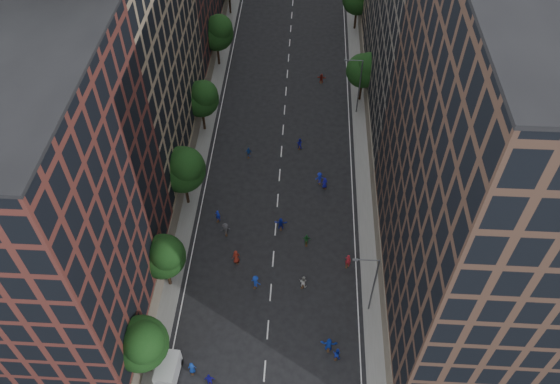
% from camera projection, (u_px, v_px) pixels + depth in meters
% --- Properties ---
extents(ground, '(240.00, 240.00, 0.00)m').
position_uv_depth(ground, '(283.00, 132.00, 77.67)').
color(ground, black).
rests_on(ground, ground).
extents(sidewalk_left, '(4.00, 105.00, 0.15)m').
position_uv_depth(sidewalk_left, '(207.00, 96.00, 83.09)').
color(sidewalk_left, slate).
rests_on(sidewalk_left, ground).
extents(sidewalk_right, '(4.00, 105.00, 0.15)m').
position_uv_depth(sidewalk_right, '(365.00, 102.00, 82.21)').
color(sidewalk_right, slate).
rests_on(sidewalk_right, ground).
extents(bldg_left_a, '(14.00, 22.00, 30.00)m').
position_uv_depth(bldg_left_a, '(51.00, 215.00, 47.79)').
color(bldg_left_a, '#562721').
rests_on(bldg_left_a, ground).
extents(bldg_left_b, '(14.00, 26.00, 34.00)m').
position_uv_depth(bldg_left_b, '(116.00, 43.00, 62.42)').
color(bldg_left_b, '#947D61').
rests_on(bldg_left_b, ground).
extents(bldg_right_a, '(14.00, 30.00, 36.00)m').
position_uv_depth(bldg_right_a, '(489.00, 176.00, 46.87)').
color(bldg_right_a, '#4C3428').
rests_on(bldg_right_a, ground).
extents(bldg_right_b, '(14.00, 28.00, 33.00)m').
position_uv_depth(bldg_right_b, '(438.00, 16.00, 67.45)').
color(bldg_right_b, '#60594F').
rests_on(bldg_right_b, ground).
extents(tree_left_0, '(5.20, 5.20, 8.83)m').
position_uv_depth(tree_left_0, '(142.00, 343.00, 49.39)').
color(tree_left_0, black).
rests_on(tree_left_0, ground).
extents(tree_left_1, '(4.80, 4.80, 8.21)m').
position_uv_depth(tree_left_1, '(164.00, 256.00, 56.41)').
color(tree_left_1, black).
rests_on(tree_left_1, ground).
extents(tree_left_2, '(5.60, 5.60, 9.45)m').
position_uv_depth(tree_left_2, '(183.00, 168.00, 63.85)').
color(tree_left_2, black).
rests_on(tree_left_2, ground).
extents(tree_left_3, '(5.00, 5.00, 8.58)m').
position_uv_depth(tree_left_3, '(202.00, 98.00, 73.67)').
color(tree_left_3, black).
rests_on(tree_left_3, ground).
extents(tree_left_4, '(5.40, 5.40, 9.08)m').
position_uv_depth(tree_left_4, '(217.00, 32.00, 84.20)').
color(tree_left_4, black).
rests_on(tree_left_4, ground).
extents(tree_right_a, '(5.00, 5.00, 8.39)m').
position_uv_depth(tree_right_a, '(365.00, 69.00, 78.36)').
color(tree_right_a, black).
rests_on(tree_right_a, ground).
extents(streetlamp_near, '(2.64, 0.22, 9.06)m').
position_uv_depth(streetlamp_near, '(372.00, 283.00, 54.66)').
color(streetlamp_near, '#595B60').
rests_on(streetlamp_near, ground).
extents(streetlamp_far, '(2.64, 0.22, 9.06)m').
position_uv_depth(streetlamp_far, '(358.00, 84.00, 76.82)').
color(streetlamp_far, '#595B60').
rests_on(streetlamp_far, ground).
extents(cargo_van, '(2.31, 4.49, 2.33)m').
position_uv_depth(cargo_van, '(167.00, 374.00, 52.33)').
color(cargo_van, '#BABBBC').
rests_on(cargo_van, ground).
extents(skater_0, '(0.83, 0.60, 1.58)m').
position_uv_depth(skater_0, '(192.00, 368.00, 53.22)').
color(skater_0, '#13389E').
rests_on(skater_0, ground).
extents(skater_2, '(0.97, 0.86, 1.65)m').
position_uv_depth(skater_2, '(337.00, 354.00, 54.19)').
color(skater_2, '#13279E').
rests_on(skater_2, ground).
extents(skater_3, '(1.30, 1.06, 1.75)m').
position_uv_depth(skater_3, '(256.00, 282.00, 59.76)').
color(skater_3, '#1433A3').
rests_on(skater_3, ground).
extents(skater_4, '(1.09, 0.52, 1.80)m').
position_uv_depth(skater_4, '(209.00, 380.00, 52.31)').
color(skater_4, '#16118E').
rests_on(skater_4, ground).
extents(skater_5, '(1.76, 0.63, 1.88)m').
position_uv_depth(skater_5, '(329.00, 345.00, 54.71)').
color(skater_5, '#173CBD').
rests_on(skater_5, ground).
extents(skater_6, '(1.09, 0.92, 1.90)m').
position_uv_depth(skater_6, '(236.00, 257.00, 61.92)').
color(skater_6, maroon).
rests_on(skater_6, ground).
extents(skater_7, '(0.83, 0.71, 1.92)m').
position_uv_depth(skater_7, '(348.00, 261.00, 61.55)').
color(skater_7, '#A31B24').
rests_on(skater_7, ground).
extents(skater_8, '(1.02, 0.91, 1.73)m').
position_uv_depth(skater_8, '(303.00, 282.00, 59.80)').
color(skater_8, '#B5B4B0').
rests_on(skater_8, ground).
extents(skater_9, '(1.28, 0.96, 1.77)m').
position_uv_depth(skater_9, '(226.00, 229.00, 64.69)').
color(skater_9, '#39393E').
rests_on(skater_9, ground).
extents(skater_10, '(0.98, 0.41, 1.66)m').
position_uv_depth(skater_10, '(307.00, 240.00, 63.71)').
color(skater_10, '#1A5623').
rests_on(skater_10, ground).
extents(skater_11, '(1.57, 0.50, 1.69)m').
position_uv_depth(skater_11, '(281.00, 224.00, 65.31)').
color(skater_11, '#1321A1').
rests_on(skater_11, ground).
extents(skater_12, '(0.88, 0.70, 1.58)m').
position_uv_depth(skater_12, '(325.00, 183.00, 69.89)').
color(skater_12, '#131299').
rests_on(skater_12, ground).
extents(skater_13, '(0.71, 0.55, 1.72)m').
position_uv_depth(skater_13, '(218.00, 216.00, 66.13)').
color(skater_13, '#1424A9').
rests_on(skater_13, ground).
extents(skater_14, '(0.91, 0.77, 1.62)m').
position_uv_depth(skater_14, '(300.00, 144.00, 74.86)').
color(skater_14, '#1416A7').
rests_on(skater_14, ground).
extents(skater_15, '(1.20, 0.85, 1.68)m').
position_uv_depth(skater_15, '(319.00, 178.00, 70.41)').
color(skater_15, '#1625B6').
rests_on(skater_15, ground).
extents(skater_16, '(0.94, 0.49, 1.53)m').
position_uv_depth(skater_16, '(249.00, 153.00, 73.73)').
color(skater_16, '#123B97').
rests_on(skater_16, ground).
extents(skater_17, '(1.45, 0.58, 1.52)m').
position_uv_depth(skater_17, '(321.00, 79.00, 84.97)').
color(skater_17, maroon).
rests_on(skater_17, ground).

